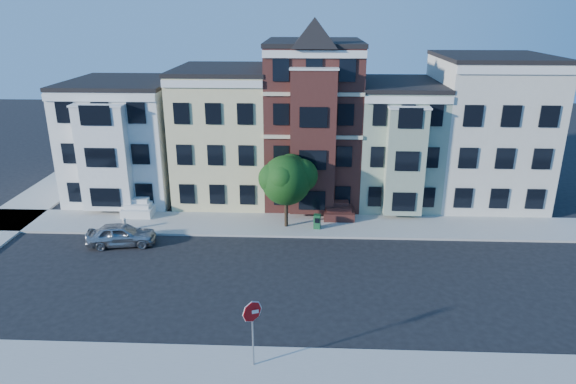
{
  "coord_description": "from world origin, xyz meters",
  "views": [
    {
      "loc": [
        -0.26,
        -25.35,
        14.5
      ],
      "look_at": [
        -1.48,
        3.42,
        4.2
      ],
      "focal_mm": 32.0,
      "sensor_mm": 36.0,
      "label": 1
    }
  ],
  "objects_px": {
    "street_tree": "(286,184)",
    "stop_sign": "(253,330)",
    "parked_car": "(121,235)",
    "fire_hydrant": "(125,225)",
    "newspaper_box": "(317,221)"
  },
  "relations": [
    {
      "from": "parked_car",
      "to": "fire_hydrant",
      "type": "distance_m",
      "value": 2.11
    },
    {
      "from": "street_tree",
      "to": "parked_car",
      "type": "height_order",
      "value": "street_tree"
    },
    {
      "from": "street_tree",
      "to": "parked_car",
      "type": "distance_m",
      "value": 11.32
    },
    {
      "from": "fire_hydrant",
      "to": "stop_sign",
      "type": "height_order",
      "value": "stop_sign"
    },
    {
      "from": "street_tree",
      "to": "parked_car",
      "type": "xyz_separation_m",
      "value": [
        -10.55,
        -3.21,
        -2.55
      ]
    },
    {
      "from": "parked_car",
      "to": "stop_sign",
      "type": "relative_size",
      "value": 1.24
    },
    {
      "from": "newspaper_box",
      "to": "fire_hydrant",
      "type": "bearing_deg",
      "value": -167.51
    },
    {
      "from": "street_tree",
      "to": "newspaper_box",
      "type": "relative_size",
      "value": 6.18
    },
    {
      "from": "fire_hydrant",
      "to": "stop_sign",
      "type": "distance_m",
      "value": 17.24
    },
    {
      "from": "parked_car",
      "to": "newspaper_box",
      "type": "xyz_separation_m",
      "value": [
        12.69,
        2.9,
        -0.08
      ]
    },
    {
      "from": "parked_car",
      "to": "newspaper_box",
      "type": "height_order",
      "value": "parked_car"
    },
    {
      "from": "parked_car",
      "to": "fire_hydrant",
      "type": "relative_size",
      "value": 6.18
    },
    {
      "from": "street_tree",
      "to": "stop_sign",
      "type": "xyz_separation_m",
      "value": [
        -0.72,
        -14.91,
        -1.39
      ]
    },
    {
      "from": "street_tree",
      "to": "newspaper_box",
      "type": "distance_m",
      "value": 3.41
    },
    {
      "from": "stop_sign",
      "to": "street_tree",
      "type": "bearing_deg",
      "value": 68.56
    }
  ]
}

